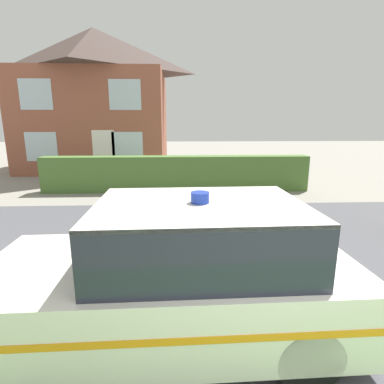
% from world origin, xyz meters
% --- Properties ---
extents(road_strip, '(28.00, 6.78, 0.01)m').
position_xyz_m(road_strip, '(0.00, 4.70, 0.01)').
color(road_strip, '#4C4C51').
rests_on(road_strip, ground).
extents(garden_hedge, '(9.46, 0.63, 1.26)m').
position_xyz_m(garden_hedge, '(-1.15, 10.03, 0.63)').
color(garden_hedge, '#4C7233').
rests_on(garden_hedge, ground).
extents(police_car, '(4.01, 1.81, 1.69)m').
position_xyz_m(police_car, '(-1.07, 2.37, 0.77)').
color(police_car, black).
rests_on(police_car, road_strip).
extents(house_left, '(7.34, 5.73, 7.08)m').
position_xyz_m(house_left, '(-5.32, 15.96, 3.61)').
color(house_left, '#93513D').
rests_on(house_left, ground).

